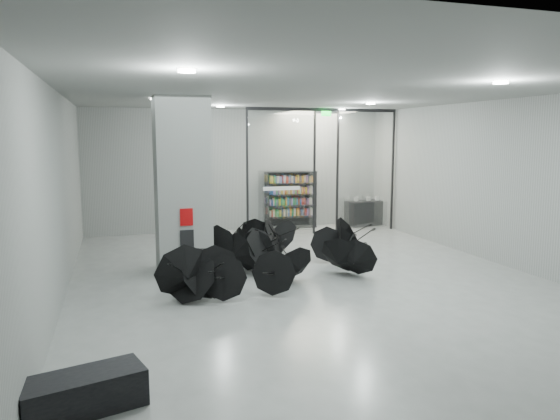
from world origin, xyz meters
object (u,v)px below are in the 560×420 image
object	(u,v)px
column	(182,185)
bench	(83,393)
umbrella_cluster	(266,259)
shop_counter	(366,213)
bookshelf	(291,200)

from	to	relation	value
column	bench	xyz separation A→B (m)	(-1.91, -6.12, -1.78)
column	umbrella_cluster	world-z (taller)	column
bench	shop_counter	distance (m)	13.77
bench	shop_counter	world-z (taller)	shop_counter
bench	umbrella_cluster	world-z (taller)	umbrella_cluster
bookshelf	shop_counter	distance (m)	2.76
bookshelf	umbrella_cluster	bearing A→B (deg)	-111.42
column	bench	world-z (taller)	column
bookshelf	umbrella_cluster	distance (m)	6.11
bench	bookshelf	bearing A→B (deg)	44.83
shop_counter	umbrella_cluster	distance (m)	7.36
bench	shop_counter	xyz separation A→B (m)	(8.83, 10.57, 0.22)
shop_counter	bench	bearing A→B (deg)	-141.76
bookshelf	umbrella_cluster	xyz separation A→B (m)	(-2.47, -5.55, -0.65)
column	umbrella_cluster	bearing A→B (deg)	-24.43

